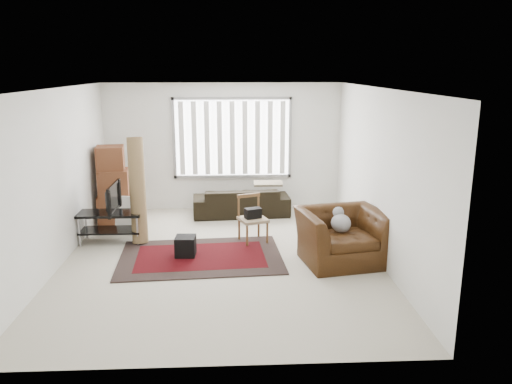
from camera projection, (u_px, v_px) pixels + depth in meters
room at (222, 146)px, 8.13m from camera, size 6.00×6.02×2.71m
persian_rug at (201, 257)px, 8.10m from camera, size 2.71×1.90×0.02m
tv_stand at (111, 221)px, 8.73m from camera, size 1.10×0.49×0.55m
tv at (109, 198)px, 8.63m from camera, size 0.12×0.89×0.51m
subwoofer at (186, 246)px, 8.10m from camera, size 0.34×0.34×0.32m
moving_boxes at (113, 188)px, 9.77m from camera, size 0.70×0.65×1.53m
white_flatpack at (129, 214)px, 9.31m from camera, size 0.56×0.33×0.67m
rolled_rug at (138, 190)px, 8.66m from camera, size 0.38×0.61×1.86m
sofa at (241, 197)px, 10.36m from camera, size 2.03×0.98×0.76m
side_chair at (253, 217)px, 8.73m from camera, size 0.58×0.58×0.84m
armchair at (342, 233)px, 7.83m from camera, size 1.47×1.33×0.95m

